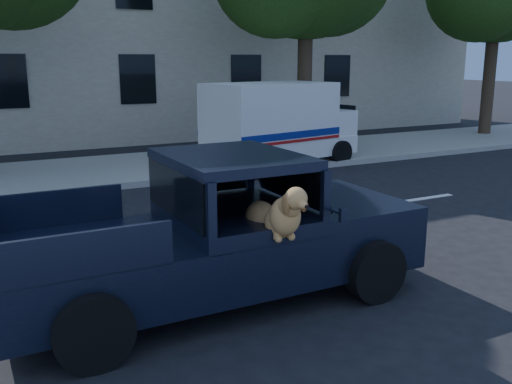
# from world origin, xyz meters

# --- Properties ---
(ground) EXTENTS (120.00, 120.00, 0.00)m
(ground) POSITION_xyz_m (0.00, 0.00, 0.00)
(ground) COLOR black
(ground) RESTS_ON ground
(far_sidewalk) EXTENTS (60.00, 4.00, 0.15)m
(far_sidewalk) POSITION_xyz_m (0.00, 9.20, 0.07)
(far_sidewalk) COLOR gray
(far_sidewalk) RESTS_ON ground
(lane_stripes) EXTENTS (21.60, 0.14, 0.01)m
(lane_stripes) POSITION_xyz_m (2.00, 3.40, 0.01)
(lane_stripes) COLOR silver
(lane_stripes) RESTS_ON ground
(building_main) EXTENTS (26.00, 6.00, 9.00)m
(building_main) POSITION_xyz_m (3.00, 16.50, 4.50)
(building_main) COLOR beige
(building_main) RESTS_ON ground
(pickup_truck) EXTENTS (4.94, 2.52, 1.77)m
(pickup_truck) POSITION_xyz_m (-1.96, 0.76, 0.60)
(pickup_truck) COLOR black
(pickup_truck) RESTS_ON ground
(mail_truck) EXTENTS (4.38, 2.75, 2.25)m
(mail_truck) POSITION_xyz_m (3.16, 7.99, 0.98)
(mail_truck) COLOR silver
(mail_truck) RESTS_ON ground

